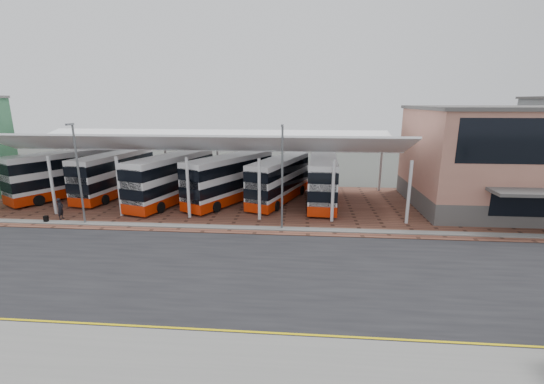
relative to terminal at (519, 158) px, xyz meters
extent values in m
plane|color=#3C3E3A|center=(-23.00, -13.92, -4.66)|extent=(140.00, 140.00, 0.00)
cube|color=black|center=(-23.00, -14.92, -4.65)|extent=(120.00, 14.00, 0.02)
cube|color=brown|center=(-21.00, -0.92, -4.63)|extent=(72.00, 16.00, 0.06)
cube|color=slate|center=(-23.00, -22.92, -4.59)|extent=(120.00, 4.00, 0.14)
cube|color=slate|center=(-23.00, -7.72, -4.59)|extent=(120.00, 0.80, 0.14)
cube|color=#DDBF09|center=(-23.00, -20.92, -4.63)|extent=(120.00, 0.12, 0.01)
cube|color=#DDBF09|center=(-23.00, -20.62, -4.63)|extent=(120.00, 0.12, 0.01)
cylinder|color=silver|center=(-47.00, 5.58, -2.36)|extent=(0.26, 0.26, 4.60)
cylinder|color=silver|center=(-41.00, -5.42, -2.06)|extent=(0.26, 0.26, 5.20)
cylinder|color=silver|center=(-41.00, 5.58, -2.36)|extent=(0.26, 0.26, 4.60)
cylinder|color=silver|center=(-35.00, -5.42, -2.06)|extent=(0.26, 0.26, 5.20)
cylinder|color=silver|center=(-35.00, 5.58, -2.36)|extent=(0.26, 0.26, 4.60)
cylinder|color=silver|center=(-29.00, -5.42, -2.06)|extent=(0.26, 0.26, 5.20)
cylinder|color=silver|center=(-29.00, 5.58, -2.36)|extent=(0.26, 0.26, 4.60)
cylinder|color=silver|center=(-23.00, -5.42, -2.06)|extent=(0.26, 0.26, 5.20)
cylinder|color=silver|center=(-23.00, 5.58, -2.36)|extent=(0.26, 0.26, 4.60)
cylinder|color=silver|center=(-17.00, -5.42, -2.06)|extent=(0.26, 0.26, 5.20)
cylinder|color=silver|center=(-17.00, 5.58, -2.36)|extent=(0.26, 0.26, 4.60)
cylinder|color=silver|center=(-11.00, -5.42, -2.06)|extent=(0.26, 0.26, 5.20)
cylinder|color=silver|center=(-11.00, 5.58, -2.36)|extent=(0.26, 0.26, 4.60)
cube|color=white|center=(-29.00, -3.22, 1.44)|extent=(37.00, 4.95, 1.95)
cube|color=white|center=(-29.00, 2.38, 1.24)|extent=(37.00, 7.12, 1.43)
cube|color=#4E4B49|center=(0.00, 0.08, -3.76)|extent=(18.00, 12.00, 1.80)
cube|color=#B37563|center=(0.00, 0.08, 0.74)|extent=(18.00, 12.00, 7.20)
cube|color=#4E4B49|center=(0.00, 0.08, 4.44)|extent=(18.40, 12.40, 0.30)
cylinder|color=#5C6063|center=(-37.00, -7.62, -0.66)|extent=(0.16, 0.16, 8.00)
cube|color=#5C6063|center=(-37.00, -7.92, 3.34)|extent=(0.15, 0.90, 0.15)
cylinder|color=#5C6063|center=(-21.00, -7.62, -0.66)|extent=(0.16, 0.16, 8.00)
cube|color=#5C6063|center=(-21.00, -7.92, 3.34)|extent=(0.15, 0.90, 0.15)
cube|color=silver|center=(-43.58, 0.63, -2.14)|extent=(7.84, 11.03, 4.40)
cube|color=#BB2305|center=(-43.58, 0.63, -3.93)|extent=(7.90, 11.09, 0.92)
cube|color=black|center=(-43.58, 0.63, -2.60)|extent=(7.90, 11.09, 0.97)
cube|color=black|center=(-43.58, 0.63, -0.96)|extent=(7.90, 11.09, 0.97)
cube|color=black|center=(-46.36, -4.20, -2.24)|extent=(2.05, 1.24, 3.69)
cylinder|color=black|center=(-46.49, -1.85, -4.09)|extent=(0.76, 1.03, 1.02)
cylinder|color=black|center=(-44.27, -3.13, -4.09)|extent=(0.76, 1.03, 1.02)
cylinder|color=black|center=(-42.88, 4.39, -4.09)|extent=(0.76, 1.03, 1.02)
cylinder|color=black|center=(-40.67, 3.12, -4.09)|extent=(0.76, 1.03, 1.02)
cube|color=silver|center=(-38.89, 1.29, -2.26)|extent=(4.06, 10.96, 4.19)
cube|color=#BB2305|center=(-38.89, 1.29, -3.97)|extent=(4.10, 11.01, 0.88)
cube|color=black|center=(-38.89, 1.29, -2.70)|extent=(4.10, 11.01, 0.93)
cube|color=black|center=(-38.89, 1.29, -1.14)|extent=(4.10, 11.01, 0.93)
cube|color=black|center=(-39.71, -3.96, -2.36)|extent=(2.18, 0.43, 3.51)
cylinder|color=black|center=(-40.62, -1.91, -4.11)|extent=(0.42, 1.00, 0.97)
cylinder|color=black|center=(-38.22, -2.29, -4.11)|extent=(0.42, 1.00, 0.97)
cylinder|color=black|center=(-39.57, 4.86, -4.11)|extent=(0.42, 1.00, 0.97)
cylinder|color=black|center=(-37.16, 4.49, -4.11)|extent=(0.42, 1.00, 0.97)
cube|color=silver|center=(-32.10, -0.64, -2.17)|extent=(5.65, 11.37, 4.35)
cube|color=#BB2305|center=(-32.10, -0.64, -3.94)|extent=(5.70, 11.42, 0.91)
cube|color=black|center=(-32.10, -0.64, -2.63)|extent=(5.70, 11.42, 0.96)
cube|color=black|center=(-32.10, -0.64, -1.01)|extent=(5.70, 11.42, 0.96)
cube|color=black|center=(-33.71, -5.91, -2.27)|extent=(2.21, 0.76, 3.64)
cylinder|color=black|center=(-34.35, -3.68, -4.09)|extent=(0.56, 1.05, 1.01)
cylinder|color=black|center=(-31.93, -4.41, -4.09)|extent=(0.56, 1.05, 1.01)
cylinder|color=black|center=(-32.28, 3.13, -4.09)|extent=(0.56, 1.05, 1.01)
cylinder|color=black|center=(-29.86, 2.40, -4.09)|extent=(0.56, 1.05, 1.01)
cube|color=silver|center=(-26.49, -0.12, -2.21)|extent=(7.37, 10.80, 4.27)
cube|color=#BB2305|center=(-26.49, -0.12, -3.95)|extent=(7.42, 10.86, 0.89)
cube|color=black|center=(-26.49, -0.12, -2.66)|extent=(7.42, 10.86, 0.94)
cube|color=black|center=(-26.49, -0.12, -1.07)|extent=(7.42, 10.86, 0.94)
cube|color=black|center=(-29.06, -4.89, -2.31)|extent=(2.02, 1.15, 3.58)
cylinder|color=black|center=(-29.25, -2.61, -4.10)|extent=(0.72, 1.01, 0.99)
cylinder|color=black|center=(-27.06, -3.79, -4.10)|extent=(0.72, 1.01, 0.99)
cylinder|color=black|center=(-25.93, 3.55, -4.10)|extent=(0.72, 1.01, 0.99)
cylinder|color=black|center=(-23.74, 2.37, -4.10)|extent=(0.72, 1.01, 0.99)
cube|color=silver|center=(-21.72, 0.49, -2.36)|extent=(5.65, 10.45, 4.01)
cube|color=#BB2305|center=(-21.72, 0.49, -3.99)|extent=(5.70, 10.50, 0.84)
cube|color=black|center=(-21.72, 0.49, -2.78)|extent=(5.70, 10.50, 0.89)
cube|color=black|center=(-21.72, 0.49, -1.29)|extent=(5.70, 10.50, 0.89)
cube|color=black|center=(-23.43, -4.30, -2.45)|extent=(2.01, 0.79, 3.36)
cylinder|color=black|center=(-23.93, -2.21, -4.13)|extent=(0.56, 0.97, 0.93)
cylinder|color=black|center=(-21.73, -3.00, -4.13)|extent=(0.56, 0.97, 0.93)
cylinder|color=black|center=(-21.72, 3.97, -4.13)|extent=(0.56, 0.97, 0.93)
cylinder|color=black|center=(-19.52, 3.19, -4.13)|extent=(0.56, 0.97, 0.93)
cube|color=silver|center=(-17.52, 0.35, -2.23)|extent=(3.01, 10.95, 4.24)
cube|color=#BB2305|center=(-17.52, 0.35, -3.96)|extent=(3.05, 10.99, 0.89)
cube|color=black|center=(-17.52, 0.35, -2.68)|extent=(3.05, 10.99, 0.94)
cube|color=black|center=(-17.52, 0.35, -1.10)|extent=(3.05, 10.99, 0.94)
cube|color=black|center=(-17.79, -5.01, -2.33)|extent=(2.22, 0.21, 3.55)
cylinder|color=black|center=(-18.93, -3.05, -4.11)|extent=(0.33, 1.00, 0.99)
cylinder|color=black|center=(-16.47, -3.18, -4.11)|extent=(0.33, 1.00, 0.99)
cylinder|color=black|center=(-18.57, 3.88, -4.11)|extent=(0.33, 1.00, 0.99)
cylinder|color=black|center=(-16.11, 3.75, -4.11)|extent=(0.33, 1.00, 0.99)
imported|color=black|center=(-39.58, -6.77, -3.69)|extent=(0.44, 0.66, 1.81)
cube|color=black|center=(-40.27, -7.70, -4.32)|extent=(0.33, 0.23, 0.56)
camera|label=1|loc=(-19.54, -34.23, 5.07)|focal=24.00mm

